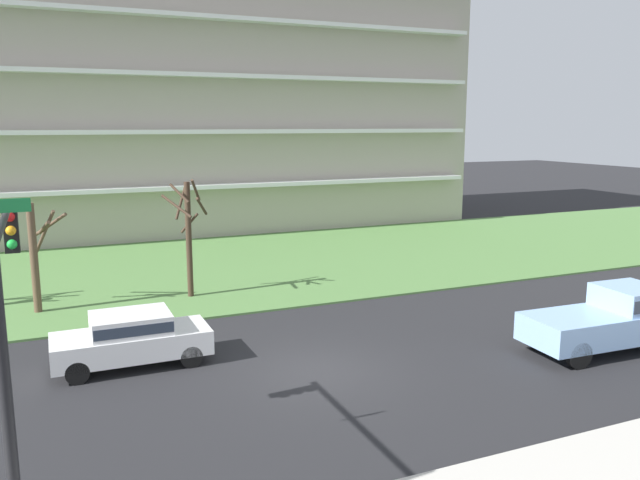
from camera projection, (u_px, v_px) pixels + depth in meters
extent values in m
plane|color=#232326|center=(317.00, 371.00, 18.10)|extent=(160.00, 160.00, 0.00)
cube|color=#547F42|center=(203.00, 268.00, 30.73)|extent=(80.00, 16.00, 0.08)
cube|color=#B2A899|center=(150.00, 80.00, 41.38)|extent=(41.61, 11.46, 19.35)
cube|color=silver|center=(171.00, 188.00, 36.97)|extent=(39.95, 0.90, 0.24)
cube|color=silver|center=(169.00, 132.00, 36.38)|extent=(39.95, 0.90, 0.24)
cube|color=silver|center=(167.00, 74.00, 35.80)|extent=(39.95, 0.90, 0.24)
cube|color=silver|center=(164.00, 14.00, 35.22)|extent=(39.95, 0.90, 0.24)
cylinder|color=brown|center=(34.00, 259.00, 23.15)|extent=(0.28, 0.28, 4.12)
cylinder|color=brown|center=(49.00, 225.00, 23.71)|extent=(1.30, 1.33, 1.05)
cylinder|color=brown|center=(44.00, 233.00, 23.48)|extent=(0.90, 0.98, 1.77)
cylinder|color=brown|center=(44.00, 228.00, 23.26)|extent=(0.47, 0.94, 0.61)
cylinder|color=#423023|center=(189.00, 241.00, 25.25)|extent=(0.23, 0.23, 4.68)
cylinder|color=#423023|center=(196.00, 190.00, 24.82)|extent=(0.52, 0.72, 0.92)
cylinder|color=#423023|center=(179.00, 193.00, 24.52)|extent=(0.65, 0.82, 0.74)
cylinder|color=#423023|center=(190.00, 223.00, 25.45)|extent=(0.73, 0.36, 0.82)
cylinder|color=#423023|center=(202.00, 206.00, 24.93)|extent=(0.69, 1.09, 0.84)
cylinder|color=#423023|center=(176.00, 206.00, 24.39)|extent=(0.99, 1.14, 0.85)
cylinder|color=#423023|center=(181.00, 201.00, 25.12)|extent=(0.65, 0.53, 1.39)
cube|color=#8CB2E0|center=(607.00, 325.00, 19.61)|extent=(5.47, 2.21, 0.85)
cube|color=#8CB2E0|center=(631.00, 297.00, 19.79)|extent=(1.87, 1.91, 0.70)
cube|color=#2D3847|center=(631.00, 297.00, 19.79)|extent=(1.83, 1.95, 0.38)
cylinder|color=black|center=(629.00, 323.00, 21.17)|extent=(0.81, 0.25, 0.80)
cylinder|color=black|center=(537.00, 336.00, 19.83)|extent=(0.81, 0.25, 0.80)
cylinder|color=black|center=(579.00, 355.00, 18.20)|extent=(0.81, 0.25, 0.80)
cube|color=white|center=(132.00, 343.00, 18.38)|extent=(4.40, 1.80, 0.70)
cube|color=white|center=(131.00, 323.00, 18.27)|extent=(2.20, 1.66, 0.55)
cube|color=#2D3847|center=(131.00, 323.00, 18.27)|extent=(2.16, 1.69, 0.30)
cylinder|color=black|center=(77.00, 373.00, 17.13)|extent=(0.64, 0.22, 0.64)
cylinder|color=black|center=(75.00, 354.00, 18.56)|extent=(0.64, 0.22, 0.64)
cylinder|color=black|center=(191.00, 356.00, 18.33)|extent=(0.64, 0.22, 0.64)
cylinder|color=black|center=(180.00, 340.00, 19.76)|extent=(0.64, 0.22, 0.64)
cylinder|color=black|center=(8.00, 426.00, 8.73)|extent=(0.18, 0.18, 5.69)
cylinder|color=black|center=(3.00, 223.00, 10.69)|extent=(0.12, 5.32, 0.12)
cube|color=black|center=(11.00, 230.00, 12.90)|extent=(0.28, 0.28, 0.90)
sphere|color=red|center=(10.00, 217.00, 12.72)|extent=(0.20, 0.20, 0.20)
sphere|color=#F2A519|center=(11.00, 231.00, 12.77)|extent=(0.20, 0.20, 0.20)
sphere|color=green|center=(12.00, 244.00, 12.82)|extent=(0.20, 0.20, 0.20)
cube|color=#197238|center=(2.00, 206.00, 10.88)|extent=(0.90, 0.04, 0.24)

